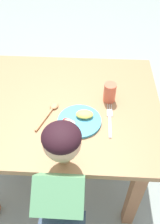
{
  "coord_description": "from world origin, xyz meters",
  "views": [
    {
      "loc": [
        0.17,
        -0.96,
        1.65
      ],
      "look_at": [
        0.12,
        -0.09,
        0.75
      ],
      "focal_mm": 39.33,
      "sensor_mm": 36.0,
      "label": 1
    }
  ],
  "objects_px": {
    "drinking_cup": "(110,93)",
    "person": "(63,213)",
    "fork": "(110,120)",
    "spoon": "(50,112)",
    "plate": "(79,120)"
  },
  "relations": [
    {
      "from": "drinking_cup",
      "to": "person",
      "type": "distance_m",
      "value": 0.64
    },
    {
      "from": "fork",
      "to": "spoon",
      "type": "relative_size",
      "value": 1.11
    },
    {
      "from": "fork",
      "to": "person",
      "type": "relative_size",
      "value": 0.24
    },
    {
      "from": "fork",
      "to": "drinking_cup",
      "type": "bearing_deg",
      "value": 0.96
    },
    {
      "from": "spoon",
      "to": "drinking_cup",
      "type": "height_order",
      "value": "drinking_cup"
    },
    {
      "from": "fork",
      "to": "person",
      "type": "distance_m",
      "value": 0.5
    },
    {
      "from": "person",
      "to": "spoon",
      "type": "bearing_deg",
      "value": 103.41
    },
    {
      "from": "spoon",
      "to": "person",
      "type": "relative_size",
      "value": 0.22
    },
    {
      "from": "plate",
      "to": "fork",
      "type": "bearing_deg",
      "value": 7.29
    },
    {
      "from": "person",
      "to": "drinking_cup",
      "type": "bearing_deg",
      "value": 69.21
    },
    {
      "from": "fork",
      "to": "drinking_cup",
      "type": "height_order",
      "value": "drinking_cup"
    },
    {
      "from": "drinking_cup",
      "to": "person",
      "type": "xyz_separation_m",
      "value": [
        -0.21,
        -0.54,
        -0.28
      ]
    },
    {
      "from": "plate",
      "to": "drinking_cup",
      "type": "height_order",
      "value": "drinking_cup"
    },
    {
      "from": "spoon",
      "to": "drinking_cup",
      "type": "bearing_deg",
      "value": -48.77
    },
    {
      "from": "fork",
      "to": "drinking_cup",
      "type": "xyz_separation_m",
      "value": [
        -0.0,
        0.15,
        0.05
      ]
    }
  ]
}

